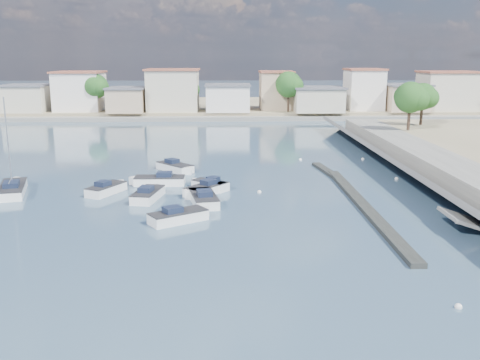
# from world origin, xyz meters

# --- Properties ---
(ground) EXTENTS (400.00, 400.00, 0.00)m
(ground) POSITION_xyz_m (0.00, 40.00, 0.00)
(ground) COLOR #304D60
(ground) RESTS_ON ground
(breakwater) EXTENTS (2.00, 31.02, 0.35)m
(breakwater) POSITION_xyz_m (6.90, 12.69, 0.17)
(breakwater) COLOR black
(breakwater) RESTS_ON ground
(far_shore_land) EXTENTS (160.00, 40.00, 1.40)m
(far_shore_land) POSITION_xyz_m (0.00, 92.00, 0.70)
(far_shore_land) COLOR gray
(far_shore_land) RESTS_ON ground
(far_shore_quay) EXTENTS (160.00, 2.50, 0.80)m
(far_shore_quay) POSITION_xyz_m (0.00, 71.00, 0.40)
(far_shore_quay) COLOR slate
(far_shore_quay) RESTS_ON ground
(far_town) EXTENTS (113.01, 12.80, 8.35)m
(far_town) POSITION_xyz_m (10.71, 76.92, 4.93)
(far_town) COLOR beige
(far_town) RESTS_ON far_shore_land
(shore_trees) EXTENTS (74.56, 38.32, 7.92)m
(shore_trees) POSITION_xyz_m (8.34, 68.11, 6.22)
(shore_trees) COLOR #38281E
(shore_trees) RESTS_ON ground
(motorboat_a) EXTENTS (2.90, 5.69, 1.48)m
(motorboat_a) POSITION_xyz_m (-6.40, 12.05, 0.38)
(motorboat_a) COLOR white
(motorboat_a) RESTS_ON ground
(motorboat_b) EXTENTS (3.34, 4.51, 1.48)m
(motorboat_b) POSITION_xyz_m (-15.31, 15.57, 0.38)
(motorboat_b) COLOR white
(motorboat_b) RESTS_ON ground
(motorboat_c) EXTENTS (5.45, 1.92, 1.48)m
(motorboat_c) POSITION_xyz_m (-11.19, 18.71, 0.38)
(motorboat_c) COLOR white
(motorboat_c) RESTS_ON ground
(motorboat_d) EXTENTS (4.10, 4.35, 1.48)m
(motorboat_d) POSITION_xyz_m (-6.47, 14.81, 0.38)
(motorboat_d) COLOR white
(motorboat_d) RESTS_ON ground
(motorboat_e) EXTENTS (2.62, 5.14, 1.48)m
(motorboat_e) POSITION_xyz_m (-11.26, 13.47, 0.38)
(motorboat_e) COLOR white
(motorboat_e) RESTS_ON ground
(motorboat_f) EXTENTS (3.69, 3.30, 1.48)m
(motorboat_f) POSITION_xyz_m (-6.08, 16.81, 0.38)
(motorboat_f) COLOR white
(motorboat_f) RESTS_ON ground
(motorboat_g) EXTENTS (4.44, 4.61, 1.48)m
(motorboat_g) POSITION_xyz_m (-9.87, 24.94, 0.38)
(motorboat_g) COLOR white
(motorboat_g) RESTS_ON ground
(motorboat_h) EXTENTS (4.67, 3.86, 1.48)m
(motorboat_h) POSITION_xyz_m (-7.88, 6.76, 0.38)
(motorboat_h) COLOR white
(motorboat_h) RESTS_ON ground
(sailboat) EXTENTS (3.74, 6.95, 9.00)m
(sailboat) POSITION_xyz_m (-24.06, 15.85, 0.41)
(sailboat) COLOR white
(sailboat) RESTS_ON ground
(mooring_buoys) EXTENTS (14.75, 39.36, 0.38)m
(mooring_buoys) POSITION_xyz_m (8.11, 15.85, 0.05)
(mooring_buoys) COLOR white
(mooring_buoys) RESTS_ON ground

